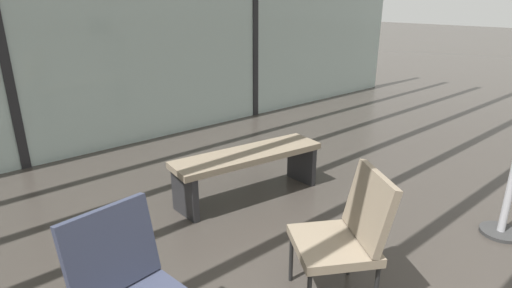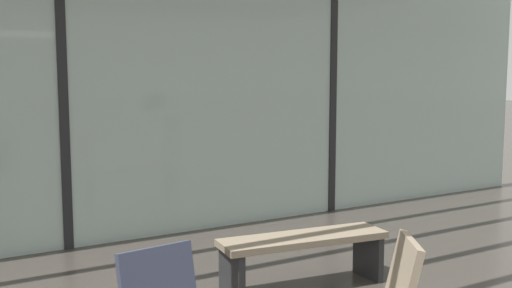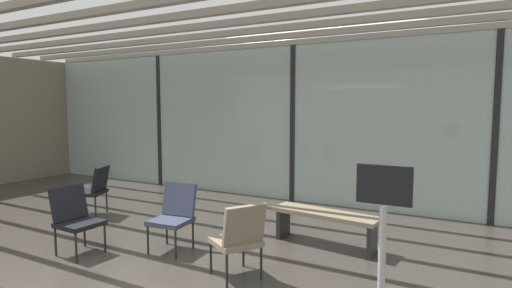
{
  "view_description": "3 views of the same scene",
  "coord_description": "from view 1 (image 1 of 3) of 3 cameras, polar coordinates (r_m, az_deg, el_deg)",
  "views": [
    {
      "loc": [
        -0.86,
        0.11,
        1.86
      ],
      "look_at": [
        0.48,
        1.66,
        1.13
      ],
      "focal_mm": 28.81,
      "sensor_mm": 36.0,
      "label": 1
    },
    {
      "loc": [
        -1.55,
        -1.38,
        1.92
      ],
      "look_at": [
        1.89,
        4.43,
        1.09
      ],
      "focal_mm": 43.47,
      "sensor_mm": 36.0,
      "label": 2
    },
    {
      "loc": [
        3.28,
        -2.29,
        1.91
      ],
      "look_at": [
        -1.3,
        6.01,
        1.02
      ],
      "focal_mm": 28.52,
      "sensor_mm": 36.0,
      "label": 3
    }
  ],
  "objects": [
    {
      "name": "window_mullion_2",
      "position": [
        6.71,
        -0.36,
        17.04
      ],
      "size": [
        0.1,
        0.12,
        3.1
      ],
      "primitive_type": "cube",
      "color": "black",
      "rests_on": "ground"
    },
    {
      "name": "lounge_chair_0",
      "position": [
        2.27,
        -17.43,
        -18.24
      ],
      "size": [
        0.54,
        0.58,
        0.87
      ],
      "rotation": [
        0.0,
        0.0,
        0.12
      ],
      "color": "#33384C",
      "rests_on": "ground"
    },
    {
      "name": "lounge_chair_2",
      "position": [
        2.67,
        12.61,
        -11.63
      ],
      "size": [
        0.7,
        0.68,
        0.87
      ],
      "rotation": [
        0.0,
        0.0,
        4.16
      ],
      "color": "#7F705B",
      "rests_on": "ground"
    },
    {
      "name": "waiting_bench",
      "position": [
        3.95,
        -1.09,
        -2.58
      ],
      "size": [
        1.54,
        0.59,
        0.47
      ],
      "rotation": [
        0.0,
        0.0,
        3.02
      ],
      "color": "#7F705B",
      "rests_on": "ground"
    }
  ]
}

